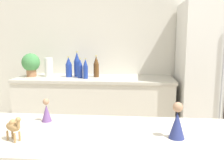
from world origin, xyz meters
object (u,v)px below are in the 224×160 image
at_px(camel_figurine, 13,126).
at_px(back_bottle_4, 80,69).
at_px(paper_towel_roll, 49,67).
at_px(back_bottle_3, 69,67).
at_px(wise_man_figurine_crimson, 46,112).
at_px(potted_plant, 31,63).
at_px(wise_man_figurine_blue, 177,123).
at_px(refrigerator, 215,81).
at_px(back_bottle_1, 77,65).
at_px(back_bottle_0, 86,69).
at_px(back_bottle_2, 96,67).

bearing_deg(camel_figurine, back_bottle_4, 93.98).
bearing_deg(paper_towel_roll, back_bottle_3, -1.12).
bearing_deg(camel_figurine, wise_man_figurine_crimson, 78.65).
relative_size(potted_plant, wise_man_figurine_blue, 1.75).
xyz_separation_m(refrigerator, paper_towel_roll, (-2.09, 0.10, 0.14)).
bearing_deg(back_bottle_3, back_bottle_4, -21.85).
relative_size(back_bottle_3, wise_man_figurine_crimson, 2.00).
relative_size(back_bottle_1, wise_man_figurine_crimson, 2.47).
xyz_separation_m(paper_towel_roll, back_bottle_0, (0.51, -0.12, -0.00)).
bearing_deg(refrigerator, back_bottle_1, 175.47).
relative_size(back_bottle_0, back_bottle_3, 0.95).
height_order(back_bottle_4, wise_man_figurine_blue, back_bottle_4).
bearing_deg(wise_man_figurine_blue, back_bottle_3, 117.52).
height_order(back_bottle_3, wise_man_figurine_blue, back_bottle_3).
relative_size(potted_plant, back_bottle_1, 0.93).
height_order(refrigerator, wise_man_figurine_blue, refrigerator).
xyz_separation_m(paper_towel_roll, wise_man_figurine_blue, (1.32, -2.02, -0.01)).
height_order(back_bottle_3, wise_man_figurine_crimson, back_bottle_3).
bearing_deg(back_bottle_2, back_bottle_0, -128.71).
distance_m(back_bottle_0, back_bottle_3, 0.27).
bearing_deg(wise_man_figurine_blue, back_bottle_2, 108.76).
relative_size(paper_towel_roll, wise_man_figurine_blue, 1.41).
distance_m(paper_towel_roll, back_bottle_0, 0.52).
xyz_separation_m(back_bottle_2, camel_figurine, (-0.05, -2.14, -0.03)).
height_order(back_bottle_0, back_bottle_2, back_bottle_2).
xyz_separation_m(back_bottle_0, camel_figurine, (0.06, -2.00, -0.01)).
bearing_deg(wise_man_figurine_blue, potted_plant, 127.72).
bearing_deg(back_bottle_4, back_bottle_3, 158.15).
bearing_deg(wise_man_figurine_crimson, potted_plant, 115.23).
xyz_separation_m(back_bottle_3, camel_figurine, (0.31, -2.11, -0.02)).
bearing_deg(wise_man_figurine_blue, camel_figurine, -172.56).
bearing_deg(back_bottle_2, wise_man_figurine_crimson, -89.82).
xyz_separation_m(back_bottle_2, wise_man_figurine_blue, (0.69, -2.05, -0.02)).
bearing_deg(potted_plant, refrigerator, -1.90).
relative_size(paper_towel_roll, back_bottle_1, 0.75).
distance_m(potted_plant, back_bottle_4, 0.67).
bearing_deg(back_bottle_2, back_bottle_1, 176.19).
distance_m(back_bottle_1, wise_man_figurine_crimson, 1.91).
relative_size(back_bottle_0, back_bottle_2, 0.91).
relative_size(camel_figurine, wise_man_figurine_blue, 0.69).
bearing_deg(back_bottle_0, back_bottle_1, 132.13).
height_order(paper_towel_roll, back_bottle_2, back_bottle_2).
bearing_deg(wise_man_figurine_blue, back_bottle_0, 112.99).
bearing_deg(back_bottle_0, wise_man_figurine_crimson, -86.06).
bearing_deg(potted_plant, wise_man_figurine_crimson, -64.77).
bearing_deg(back_bottle_0, paper_towel_roll, 167.06).
bearing_deg(back_bottle_1, camel_figurine, -84.52).
bearing_deg(potted_plant, back_bottle_0, -7.59).
distance_m(back_bottle_2, back_bottle_3, 0.36).
bearing_deg(potted_plant, back_bottle_1, 5.68).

